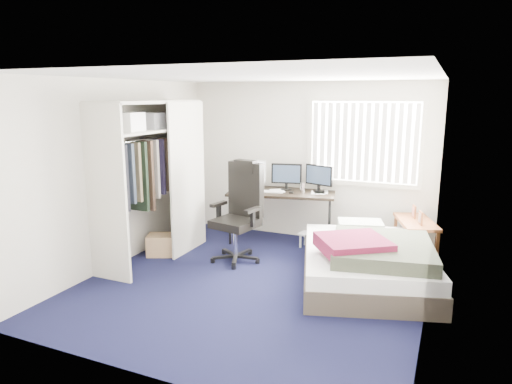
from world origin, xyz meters
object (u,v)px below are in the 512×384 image
object	(u,v)px
desk	(282,190)
nightstand	(416,225)
bed	(367,261)
office_chair	(239,222)

from	to	relation	value
desk	nightstand	bearing A→B (deg)	-5.25
nightstand	bed	bearing A→B (deg)	-116.14
nightstand	desk	bearing A→B (deg)	174.75
bed	nightstand	bearing A→B (deg)	63.86
office_chair	bed	xyz separation A→B (m)	(1.81, -0.13, -0.26)
nightstand	office_chair	bearing A→B (deg)	-159.79
nightstand	bed	distance (m)	1.11
office_chair	nightstand	size ratio (longest dim) A/B	1.44
desk	office_chair	size ratio (longest dim) A/B	1.26
desk	bed	distance (m)	2.02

